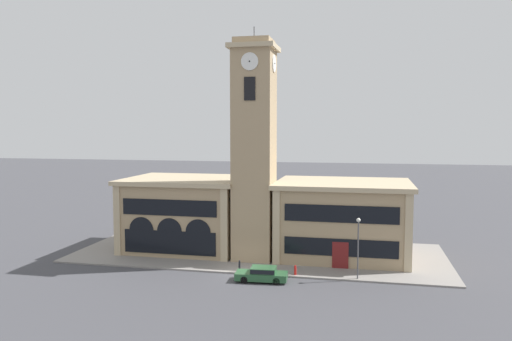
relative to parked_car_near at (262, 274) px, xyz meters
name	(u,v)px	position (x,y,z in m)	size (l,w,h in m)	color
ground_plane	(241,275)	(-2.22, 1.52, -0.65)	(300.00, 300.00, 0.00)	#424247
sidewalk_kerb	(259,253)	(-2.22, 9.22, -0.58)	(38.13, 15.41, 0.15)	gray
clock_tower	(254,151)	(-2.22, 6.94, 10.31)	(4.56, 4.56, 23.01)	tan
town_hall_left_wing	(186,213)	(-10.48, 9.93, 3.26)	(12.76, 10.62, 7.79)	tan
town_hall_right_wing	(343,219)	(6.43, 9.94, 3.25)	(13.53, 10.62, 7.76)	tan
parked_car_near	(262,274)	(0.00, 0.00, 0.00)	(4.55, 2.05, 1.25)	#285633
street_lamp	(358,239)	(8.05, 1.99, 3.03)	(0.36, 0.36, 5.33)	#4C4C51
bollard	(239,266)	(-2.49, 1.88, 0.01)	(0.18, 0.18, 1.06)	black
fire_hydrant	(295,270)	(2.61, 1.99, -0.09)	(0.22, 0.22, 0.87)	red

